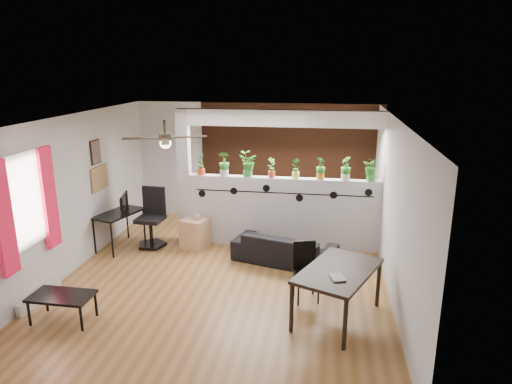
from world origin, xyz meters
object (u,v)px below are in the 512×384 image
(potted_plant_6, at_px, (346,168))
(office_chair, at_px, (152,221))
(potted_plant_4, at_px, (296,167))
(potted_plant_7, at_px, (371,169))
(ceiling_fan, at_px, (165,139))
(computer_desk, at_px, (119,216))
(cube_shelf, at_px, (195,233))
(potted_plant_0, at_px, (201,163))
(potted_plant_1, at_px, (224,163))
(sofa, at_px, (285,249))
(dining_table, at_px, (338,275))
(potted_plant_3, at_px, (272,167))
(potted_plant_5, at_px, (321,168))
(folding_chair, at_px, (305,265))
(cup, at_px, (197,217))
(potted_plant_2, at_px, (248,164))
(coffee_table, at_px, (62,298))

(potted_plant_6, xyz_separation_m, office_chair, (-3.60, -0.39, -1.08))
(potted_plant_4, relative_size, potted_plant_7, 0.90)
(ceiling_fan, relative_size, computer_desk, 1.11)
(potted_plant_4, xyz_separation_m, cube_shelf, (-1.87, -0.34, -1.27))
(potted_plant_4, bearing_deg, ceiling_fan, -135.41)
(potted_plant_0, bearing_deg, potted_plant_1, -0.00)
(potted_plant_6, bearing_deg, sofa, -143.32)
(dining_table, bearing_deg, potted_plant_6, 86.93)
(potted_plant_3, bearing_deg, potted_plant_5, -0.00)
(cube_shelf, relative_size, folding_chair, 0.64)
(cup, bearing_deg, potted_plant_7, 6.11)
(ceiling_fan, relative_size, potted_plant_2, 2.54)
(coffee_table, bearing_deg, sofa, 40.52)
(sofa, bearing_deg, office_chair, 7.31)
(coffee_table, bearing_deg, potted_plant_1, 63.67)
(potted_plant_5, height_order, folding_chair, potted_plant_5)
(potted_plant_6, bearing_deg, potted_plant_4, 180.00)
(potted_plant_3, relative_size, cup, 2.82)
(potted_plant_3, xyz_separation_m, cup, (-1.37, -0.34, -0.94))
(potted_plant_7, xyz_separation_m, dining_table, (-0.59, -2.51, -0.92))
(ceiling_fan, relative_size, potted_plant_4, 3.09)
(potted_plant_6, bearing_deg, cube_shelf, -173.01)
(potted_plant_2, distance_m, potted_plant_4, 0.90)
(cube_shelf, bearing_deg, potted_plant_4, 27.12)
(ceiling_fan, relative_size, sofa, 0.70)
(potted_plant_3, height_order, dining_table, potted_plant_3)
(potted_plant_3, distance_m, potted_plant_5, 0.90)
(potted_plant_2, height_order, cube_shelf, potted_plant_2)
(potted_plant_5, relative_size, folding_chair, 0.47)
(potted_plant_2, relative_size, potted_plant_5, 1.15)
(potted_plant_7, bearing_deg, potted_plant_2, -180.00)
(potted_plant_3, distance_m, cube_shelf, 1.94)
(cup, bearing_deg, potted_plant_4, 10.57)
(potted_plant_5, bearing_deg, potted_plant_6, 0.00)
(potted_plant_1, relative_size, sofa, 0.27)
(sofa, relative_size, cube_shelf, 3.05)
(potted_plant_3, height_order, potted_plant_5, potted_plant_5)
(potted_plant_5, xyz_separation_m, dining_table, (0.32, -2.51, -0.91))
(computer_desk, xyz_separation_m, dining_table, (4.04, -1.94, 0.02))
(cup, height_order, coffee_table, cup)
(sofa, xyz_separation_m, dining_table, (0.88, -1.75, 0.40))
(potted_plant_3, bearing_deg, cube_shelf, -166.53)
(sofa, distance_m, office_chair, 2.62)
(potted_plant_4, xyz_separation_m, sofa, (-0.12, -0.76, -1.30))
(ceiling_fan, relative_size, potted_plant_6, 2.77)
(ceiling_fan, bearing_deg, potted_plant_5, 38.33)
(potted_plant_4, relative_size, cup, 2.87)
(potted_plant_1, relative_size, potted_plant_7, 1.06)
(potted_plant_0, height_order, potted_plant_2, potted_plant_2)
(potted_plant_3, xyz_separation_m, dining_table, (1.22, -2.51, -0.90))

